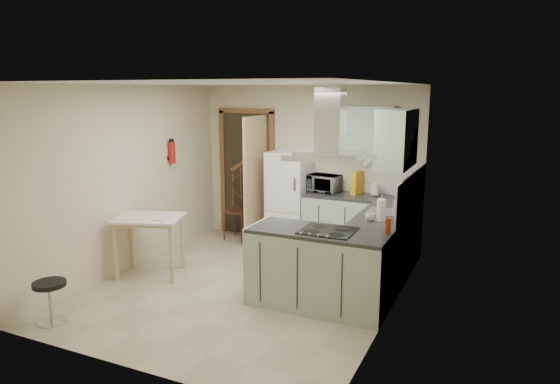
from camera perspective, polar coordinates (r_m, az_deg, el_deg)
The scene contains 28 objects.
floor at distance 6.41m, azimuth -3.82°, elevation -10.67°, with size 4.20×4.20×0.00m, color tan.
ceiling at distance 5.93m, azimuth -4.15°, elevation 12.28°, with size 4.20×4.20×0.00m, color silver.
back_wall at distance 7.93m, azimuth 3.31°, elevation 3.04°, with size 3.60×3.60×0.00m, color beige.
left_wall at distance 7.08m, azimuth -16.89°, elevation 1.52°, with size 4.20×4.20×0.00m, color beige.
right_wall at distance 5.44m, azimuth 12.93°, elevation -1.19°, with size 4.20×4.20×0.00m, color beige.
doorway at distance 8.39m, azimuth -3.80°, elevation 2.12°, with size 1.10×0.12×2.10m, color brown.
fridge at distance 7.82m, azimuth 1.10°, elevation -0.79°, with size 0.60×0.60×1.50m, color white.
counter_back at distance 7.60m, azimuth 7.05°, elevation -3.57°, with size 1.08×0.60×0.90m, color #9EB2A0.
counter_right at distance 6.77m, azimuth 12.12°, elevation -5.66°, with size 0.60×1.95×0.90m, color #9EB2A0.
splashback at distance 7.64m, azimuth 9.99°, elevation 1.80°, with size 1.68×0.02×0.50m, color beige.
wall_cabinet_back at distance 7.40m, azimuth 9.78°, elevation 6.96°, with size 0.85×0.35×0.70m, color #9EB2A0.
wall_cabinet_right at distance 6.20m, azimuth 13.23°, elevation 5.96°, with size 0.35×0.90×0.70m, color #9EB2A0.
peninsula at distance 5.70m, azimuth 4.45°, elevation -8.73°, with size 1.55×0.65×0.90m, color #9EB2A0.
hob at distance 5.53m, azimuth 5.50°, elevation -4.43°, with size 0.58×0.50×0.01m, color black.
extractor_hood at distance 5.36m, azimuth 5.67°, elevation 3.97°, with size 0.90×0.55×0.10m, color silver.
sink at distance 6.48m, azimuth 11.94°, elevation -2.24°, with size 0.45×0.40×0.01m, color silver.
fire_extinguisher at distance 7.69m, azimuth -12.23°, elevation 4.41°, with size 0.10×0.10×0.32m, color #B2140F.
drop_leaf_table at distance 6.86m, azimuth -14.64°, elevation -5.99°, with size 0.85×0.64×0.79m, color tan.
bentwood_chair at distance 8.22m, azimuth -4.79°, elevation -2.14°, with size 0.43×0.43×0.96m, color #472A17.
stool at distance 5.91m, azimuth -24.71°, elevation -11.34°, with size 0.34×0.34×0.46m, color black.
microwave at distance 7.62m, azimuth 5.07°, elevation 0.99°, with size 0.47×0.32×0.26m, color black.
kettle at distance 7.44m, azimuth 10.83°, elevation 0.32°, with size 0.14×0.14×0.20m, color silver.
cereal_box at distance 7.52m, azimuth 8.77°, elevation 1.07°, with size 0.09×0.23×0.34m, color gold.
soap_bottle at distance 6.65m, azimuth 13.27°, elevation -1.18°, with size 0.08×0.08×0.18m, color #B4B3C0.
paper_towel at distance 6.01m, azimuth 11.50°, elevation -2.01°, with size 0.11×0.11×0.27m, color silver.
cup at distance 6.02m, azimuth 10.25°, elevation -2.85°, with size 0.11×0.11×0.09m, color white.
red_bottle at distance 5.52m, azimuth 12.26°, elevation -3.79°, with size 0.06×0.06×0.17m, color #AB2A0E.
book at distance 6.63m, azimuth -14.11°, elevation -2.62°, with size 0.14×0.20×0.09m, color maroon.
Camera 1 is at (2.85, -5.20, 2.42)m, focal length 32.00 mm.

